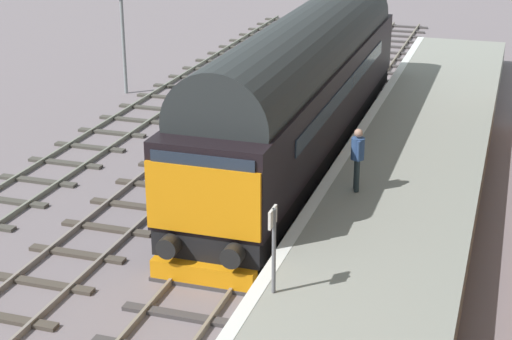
{
  "coord_description": "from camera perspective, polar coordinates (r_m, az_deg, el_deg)",
  "views": [
    {
      "loc": [
        6.1,
        -17.16,
        8.98
      ],
      "look_at": [
        0.2,
        1.25,
        1.62
      ],
      "focal_mm": 57.89,
      "sensor_mm": 36.0,
      "label": 1
    }
  ],
  "objects": [
    {
      "name": "signal_post_mid",
      "position": [
        33.35,
        -9.23,
        9.9
      ],
      "size": [
        0.44,
        0.22,
        4.5
      ],
      "color": "gray",
      "rests_on": "ground"
    },
    {
      "name": "track_adjacent_west",
      "position": [
        21.56,
        -10.27,
        -3.96
      ],
      "size": [
        2.5,
        60.0,
        0.15
      ],
      "color": "gray",
      "rests_on": "ground"
    },
    {
      "name": "ground_plane",
      "position": [
        20.31,
        -1.62,
        -5.41
      ],
      "size": [
        140.0,
        140.0,
        0.0
      ],
      "primitive_type": "plane",
      "color": "slate",
      "rests_on": "ground"
    },
    {
      "name": "platform_number_sign",
      "position": [
        15.76,
        1.2,
        -4.65
      ],
      "size": [
        0.1,
        0.44,
        1.78
      ],
      "color": "slate",
      "rests_on": "station_platform"
    },
    {
      "name": "track_main",
      "position": [
        20.28,
        -1.62,
        -5.27
      ],
      "size": [
        2.5,
        60.0,
        0.15
      ],
      "color": "gray",
      "rests_on": "ground"
    },
    {
      "name": "station_platform",
      "position": [
        19.31,
        8.54,
        -5.46
      ],
      "size": [
        4.0,
        44.0,
        1.01
      ],
      "color": "gray",
      "rests_on": "ground"
    },
    {
      "name": "waiting_passenger",
      "position": [
        20.87,
        7.03,
        1.12
      ],
      "size": [
        0.42,
        0.49,
        1.64
      ],
      "rotation": [
        0.0,
        0.0,
        1.85
      ],
      "color": "#253135",
      "rests_on": "station_platform"
    },
    {
      "name": "diesel_locomotive",
      "position": [
        25.39,
        3.28,
        5.97
      ],
      "size": [
        2.74,
        17.46,
        4.68
      ],
      "color": "black",
      "rests_on": "ground"
    }
  ]
}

